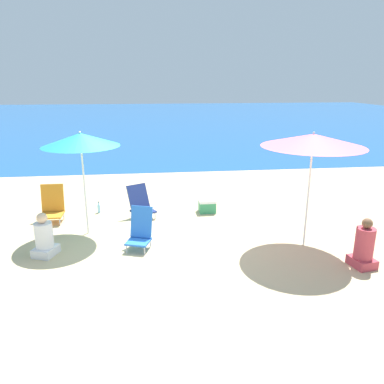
{
  "coord_description": "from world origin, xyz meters",
  "views": [
    {
      "loc": [
        -0.06,
        -6.89,
        3.13
      ],
      "look_at": [
        0.79,
        0.16,
        1.0
      ],
      "focal_mm": 35.0,
      "sensor_mm": 36.0,
      "label": 1
    }
  ],
  "objects": [
    {
      "name": "ground_plane",
      "position": [
        0.0,
        0.0,
        0.0
      ],
      "size": [
        60.0,
        60.0,
        0.0
      ],
      "primitive_type": "plane",
      "color": "#C6B284"
    },
    {
      "name": "sea_water",
      "position": [
        0.0,
        25.93,
        0.0
      ],
      "size": [
        60.0,
        40.0,
        0.01
      ],
      "color": "#1E5699",
      "rests_on": "ground"
    },
    {
      "name": "beach_umbrella_teal",
      "position": [
        -1.38,
        0.72,
        1.99
      ],
      "size": [
        1.55,
        1.55,
        2.17
      ],
      "color": "white",
      "rests_on": "ground"
    },
    {
      "name": "beach_umbrella_pink",
      "position": [
        2.95,
        -0.4,
        2.07
      ],
      "size": [
        1.9,
        1.9,
        2.23
      ],
      "color": "white",
      "rests_on": "ground"
    },
    {
      "name": "beach_chair_navy",
      "position": [
        -0.27,
        1.56,
        0.35
      ],
      "size": [
        0.71,
        0.74,
        0.76
      ],
      "rotation": [
        0.0,
        0.0,
        0.5
      ],
      "color": "silver",
      "rests_on": "ground"
    },
    {
      "name": "beach_chair_orange",
      "position": [
        -2.28,
        1.56,
        0.37
      ],
      "size": [
        0.5,
        0.56,
        0.84
      ],
      "rotation": [
        0.0,
        0.0,
        0.0
      ],
      "color": "silver",
      "rests_on": "ground"
    },
    {
      "name": "beach_chair_blue",
      "position": [
        -0.25,
        -0.14,
        0.36
      ],
      "size": [
        0.56,
        0.61,
        0.8
      ],
      "rotation": [
        0.0,
        0.0,
        -0.33
      ],
      "color": "silver",
      "rests_on": "ground"
    },
    {
      "name": "person_seated_near",
      "position": [
        3.6,
        -1.38,
        0.36
      ],
      "size": [
        0.42,
        0.47,
        0.89
      ],
      "rotation": [
        0.0,
        0.0,
        0.18
      ],
      "color": "#BF3F4C",
      "rests_on": "ground"
    },
    {
      "name": "person_seated_far",
      "position": [
        -2.01,
        -0.27,
        0.33
      ],
      "size": [
        0.48,
        0.52,
        0.83
      ],
      "rotation": [
        0.0,
        0.0,
        -0.36
      ],
      "color": "silver",
      "rests_on": "ground"
    },
    {
      "name": "water_bottle",
      "position": [
        -1.3,
        2.0,
        0.11
      ],
      "size": [
        0.07,
        0.07,
        0.28
      ],
      "color": "#8CCCEA",
      "rests_on": "ground"
    },
    {
      "name": "cooler_box",
      "position": [
        1.35,
        1.72,
        0.17
      ],
      "size": [
        0.41,
        0.36,
        0.33
      ],
      "color": "#338C59",
      "rests_on": "ground"
    }
  ]
}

